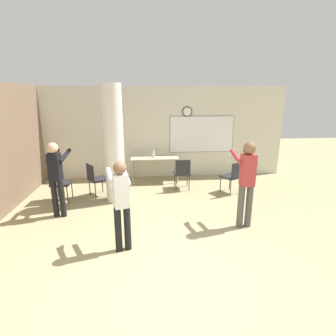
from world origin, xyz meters
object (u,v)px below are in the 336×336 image
(chair_near_pillar, at_px, (96,177))
(chair_by_left_wall, at_px, (58,181))
(chair_mid_room, at_px, (233,175))
(person_playing_front, at_px, (121,199))
(chair_table_right, at_px, (182,172))
(person_watching_back, at_px, (56,174))
(folding_table, at_px, (155,159))
(person_playing_side, at_px, (247,178))
(bottle_on_table, at_px, (153,154))

(chair_near_pillar, relative_size, chair_by_left_wall, 1.00)
(chair_mid_room, relative_size, person_playing_front, 0.56)
(chair_table_right, bearing_deg, chair_near_pillar, -172.28)
(chair_table_right, bearing_deg, person_watching_back, -153.87)
(chair_near_pillar, bearing_deg, folding_table, 35.96)
(chair_mid_room, height_order, chair_near_pillar, same)
(chair_mid_room, height_order, chair_by_left_wall, same)
(chair_mid_room, bearing_deg, person_watching_back, -166.73)
(chair_near_pillar, xyz_separation_m, person_playing_side, (3.20, -1.90, 0.49))
(chair_near_pillar, relative_size, chair_table_right, 1.00)
(folding_table, height_order, chair_by_left_wall, chair_by_left_wall)
(chair_near_pillar, bearing_deg, person_playing_side, -30.71)
(person_playing_front, relative_size, person_watching_back, 0.96)
(chair_near_pillar, distance_m, person_playing_front, 2.70)
(folding_table, relative_size, chair_table_right, 1.63)
(chair_near_pillar, relative_size, person_watching_back, 0.54)
(chair_by_left_wall, distance_m, person_watching_back, 1.00)
(folding_table, relative_size, person_watching_back, 0.88)
(chair_near_pillar, bearing_deg, bottle_on_table, 34.26)
(person_watching_back, bearing_deg, chair_table_right, 26.13)
(folding_table, bearing_deg, chair_by_left_wall, -150.49)
(person_watching_back, bearing_deg, person_playing_front, -44.40)
(person_watching_back, bearing_deg, chair_mid_room, 13.27)
(chair_table_right, height_order, person_playing_side, person_playing_side)
(folding_table, relative_size, chair_mid_room, 1.63)
(chair_by_left_wall, xyz_separation_m, person_playing_front, (1.73, -2.29, 0.40))
(chair_near_pillar, bearing_deg, person_playing_front, -70.95)
(bottle_on_table, distance_m, person_playing_side, 3.38)
(folding_table, height_order, chair_mid_room, chair_mid_room)
(person_playing_side, bearing_deg, person_playing_front, -164.99)
(chair_mid_room, height_order, person_playing_side, person_playing_side)
(chair_near_pillar, relative_size, person_playing_front, 0.56)
(chair_table_right, bearing_deg, chair_by_left_wall, -170.14)
(chair_table_right, relative_size, person_watching_back, 0.54)
(folding_table, xyz_separation_m, bottle_on_table, (-0.04, -0.10, 0.17))
(chair_mid_room, xyz_separation_m, person_playing_front, (-2.69, -2.40, 0.40))
(bottle_on_table, relative_size, person_playing_side, 0.17)
(chair_table_right, bearing_deg, folding_table, 131.19)
(chair_mid_room, relative_size, chair_by_left_wall, 1.00)
(chair_near_pillar, xyz_separation_m, chair_table_right, (2.28, 0.31, 0.00))
(chair_table_right, xyz_separation_m, person_watching_back, (-2.86, -1.40, 0.44))
(person_playing_front, bearing_deg, folding_table, 79.33)
(folding_table, distance_m, chair_by_left_wall, 2.78)
(folding_table, relative_size, bottle_on_table, 5.04)
(chair_by_left_wall, height_order, person_playing_front, person_playing_front)
(person_watching_back, distance_m, person_playing_side, 3.87)
(folding_table, bearing_deg, person_playing_side, -61.61)
(chair_table_right, height_order, chair_by_left_wall, same)
(bottle_on_table, distance_m, chair_mid_room, 2.37)
(chair_mid_room, distance_m, chair_near_pillar, 3.56)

